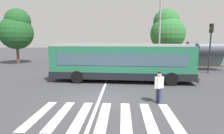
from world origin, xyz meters
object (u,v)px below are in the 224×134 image
at_px(city_transit_bus, 121,62).
at_px(background_tree_left, 17,29).
at_px(parked_car_silver, 100,60).
at_px(parked_car_charcoal, 80,60).
at_px(background_tree_right, 167,30).
at_px(traffic_light_far_corner, 210,41).
at_px(pedestrian_crossing_street, 159,86).
at_px(bus_stop_shelter, 208,49).
at_px(parked_car_black, 121,60).
at_px(parked_car_red, 161,60).
at_px(twin_arm_street_lamp, 160,18).
at_px(parked_car_champagne, 142,60).

height_order(city_transit_bus, background_tree_left, background_tree_left).
distance_m(parked_car_silver, background_tree_left, 12.91).
height_order(parked_car_charcoal, background_tree_right, background_tree_right).
height_order(parked_car_charcoal, traffic_light_far_corner, traffic_light_far_corner).
distance_m(city_transit_bus, parked_car_silver, 9.93).
relative_size(pedestrian_crossing_street, bus_stop_shelter, 0.37).
distance_m(pedestrian_crossing_street, parked_car_black, 14.69).
xyz_separation_m(parked_car_black, bus_stop_shelter, (9.70, -3.04, 1.65)).
distance_m(city_transit_bus, parked_car_red, 10.68).
bearing_deg(twin_arm_street_lamp, bus_stop_shelter, -0.15).
distance_m(parked_car_charcoal, parked_car_black, 5.51).
height_order(traffic_light_far_corner, background_tree_left, background_tree_left).
bearing_deg(twin_arm_street_lamp, traffic_light_far_corner, -21.26).
bearing_deg(parked_car_champagne, background_tree_right, 41.47).
height_order(parked_car_silver, background_tree_left, background_tree_left).
bearing_deg(bus_stop_shelter, twin_arm_street_lamp, 179.85).
relative_size(parked_car_champagne, bus_stop_shelter, 0.98).
bearing_deg(city_transit_bus, parked_car_silver, 107.21).
xyz_separation_m(parked_car_charcoal, background_tree_left, (-9.50, 1.85, 4.18)).
relative_size(traffic_light_far_corner, twin_arm_street_lamp, 0.53).
distance_m(parked_car_red, background_tree_right, 5.51).
relative_size(twin_arm_street_lamp, background_tree_right, 1.18).
xyz_separation_m(pedestrian_crossing_street, traffic_light_far_corner, (6.97, 9.66, 2.38)).
height_order(city_transit_bus, twin_arm_street_lamp, twin_arm_street_lamp).
bearing_deg(city_transit_bus, parked_car_red, 61.22).
height_order(parked_car_charcoal, parked_car_champagne, same).
bearing_deg(city_transit_bus, background_tree_left, 143.94).
bearing_deg(parked_car_black, city_transit_bus, -89.80).
height_order(traffic_light_far_corner, background_tree_right, background_tree_right).
distance_m(parked_car_black, twin_arm_street_lamp, 7.25).
distance_m(pedestrian_crossing_street, parked_car_champagne, 14.61).
distance_m(parked_car_silver, twin_arm_street_lamp, 9.36).
distance_m(bus_stop_shelter, background_tree_right, 7.65).
xyz_separation_m(twin_arm_street_lamp, background_tree_right, (2.39, 6.57, -0.92)).
bearing_deg(parked_car_champagne, background_tree_left, 174.40).
distance_m(parked_car_black, background_tree_left, 15.69).
relative_size(pedestrian_crossing_street, traffic_light_far_corner, 0.34).
distance_m(parked_car_black, parked_car_red, 5.16).
bearing_deg(parked_car_red, parked_car_black, -178.08).
bearing_deg(traffic_light_far_corner, twin_arm_street_lamp, 158.74).
bearing_deg(parked_car_champagne, traffic_light_far_corner, -38.04).
bearing_deg(bus_stop_shelter, background_tree_left, 168.92).
distance_m(parked_car_champagne, traffic_light_far_corner, 8.41).
height_order(parked_car_charcoal, bus_stop_shelter, bus_stop_shelter).
distance_m(traffic_light_far_corner, background_tree_right, 8.87).
xyz_separation_m(parked_car_black, twin_arm_street_lamp, (4.27, -3.03, 5.01)).
height_order(parked_car_black, traffic_light_far_corner, traffic_light_far_corner).
bearing_deg(background_tree_left, parked_car_champagne, -5.60).
bearing_deg(parked_car_red, traffic_light_far_corner, -52.59).
bearing_deg(bus_stop_shelter, city_transit_bus, -147.66).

